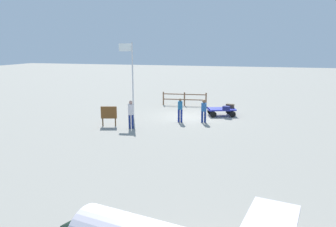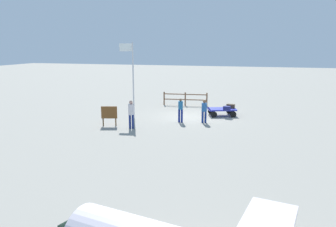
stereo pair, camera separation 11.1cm
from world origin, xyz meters
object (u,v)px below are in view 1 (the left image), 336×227
luggage_cart (221,110)px  suitcase_grey (226,108)px  suitcase_maroon (230,106)px  worker_trailing (180,109)px  worker_lead (204,109)px  flagpole (131,74)px  worker_supervisor (131,112)px  signboard (109,114)px

luggage_cart → suitcase_grey: suitcase_grey is taller
suitcase_maroon → worker_trailing: bearing=46.4°
luggage_cart → suitcase_maroon: (-0.63, -0.37, 0.28)m
suitcase_grey → suitcase_maroon: suitcase_maroon is taller
worker_lead → flagpole: (5.16, 0.06, 2.24)m
worker_trailing → suitcase_grey: bearing=-140.1°
worker_trailing → worker_supervisor: bearing=44.4°
worker_lead → flagpole: flagpole is taller
worker_supervisor → suitcase_grey: bearing=-137.9°
suitcase_maroon → worker_trailing: 4.45m
luggage_cart → suitcase_maroon: bearing=-149.6°
suitcase_grey → worker_supervisor: 7.33m
worker_trailing → worker_lead: bearing=-169.6°
luggage_cart → worker_supervisor: bearing=47.0°
worker_lead → worker_supervisor: 5.00m
suitcase_grey → worker_trailing: (2.87, 2.39, 0.26)m
flagpole → suitcase_maroon: bearing=-155.8°
suitcase_grey → suitcase_maroon: (-0.20, -0.83, 0.01)m
suitcase_maroon → signboard: (7.25, 5.51, 0.12)m
suitcase_maroon → worker_supervisor: size_ratio=0.35×
suitcase_grey → signboard: (7.05, 4.68, 0.13)m
worker_trailing → flagpole: (3.59, -0.23, 2.23)m
worker_lead → flagpole: bearing=0.7°
flagpole → worker_lead: bearing=-179.3°
luggage_cart → worker_trailing: bearing=49.5°
luggage_cart → suitcase_maroon: suitcase_maroon is taller
suitcase_maroon → signboard: 9.11m
suitcase_maroon → worker_lead: (1.50, 2.93, 0.23)m
worker_lead → signboard: 6.30m
suitcase_grey → signboard: size_ratio=0.42×
worker_lead → signboard: bearing=24.1°
suitcase_maroon → worker_supervisor: (5.63, 5.74, 0.36)m
suitcase_grey → worker_lead: (1.30, 2.10, 0.24)m
luggage_cart → worker_supervisor: worker_supervisor is taller
worker_supervisor → signboard: worker_supervisor is taller
suitcase_maroon → worker_lead: 3.30m
suitcase_grey → worker_supervisor: (5.43, 4.91, 0.37)m
suitcase_grey → suitcase_maroon: 0.85m
worker_lead → worker_trailing: size_ratio=0.96×
luggage_cart → signboard: signboard is taller
worker_trailing → signboard: worker_trailing is taller
worker_lead → worker_trailing: bearing=10.4°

